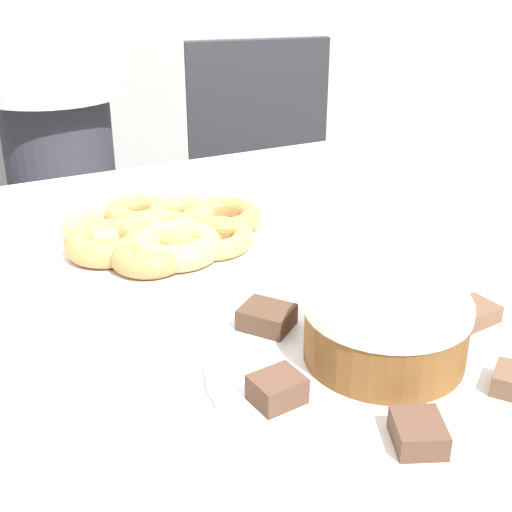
{
  "coord_description": "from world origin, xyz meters",
  "views": [
    {
      "loc": [
        -0.37,
        -0.79,
        1.17
      ],
      "look_at": [
        -0.03,
        -0.07,
        0.79
      ],
      "focal_mm": 50.0,
      "sensor_mm": 36.0,
      "label": 1
    }
  ],
  "objects_px": {
    "plate_cake": "(383,361)",
    "frosted_cake": "(386,328)",
    "person_standing": "(49,68)",
    "plate_donuts": "(162,246)",
    "office_chair_right": "(268,219)"
  },
  "relations": [
    {
      "from": "office_chair_right",
      "to": "plate_donuts",
      "type": "xyz_separation_m",
      "value": [
        -0.53,
        -0.74,
        0.33
      ]
    },
    {
      "from": "plate_cake",
      "to": "frosted_cake",
      "type": "distance_m",
      "value": 0.04
    },
    {
      "from": "person_standing",
      "to": "frosted_cake",
      "type": "relative_size",
      "value": 9.17
    },
    {
      "from": "person_standing",
      "to": "frosted_cake",
      "type": "distance_m",
      "value": 1.24
    },
    {
      "from": "plate_cake",
      "to": "frosted_cake",
      "type": "bearing_deg",
      "value": 0.0
    },
    {
      "from": "person_standing",
      "to": "office_chair_right",
      "type": "distance_m",
      "value": 0.69
    },
    {
      "from": "plate_cake",
      "to": "office_chair_right",
      "type": "bearing_deg",
      "value": 69.98
    },
    {
      "from": "person_standing",
      "to": "office_chair_right",
      "type": "height_order",
      "value": "person_standing"
    },
    {
      "from": "person_standing",
      "to": "frosted_cake",
      "type": "xyz_separation_m",
      "value": [
        0.12,
        -1.24,
        -0.07
      ]
    },
    {
      "from": "person_standing",
      "to": "frosted_cake",
      "type": "height_order",
      "value": "person_standing"
    },
    {
      "from": "plate_donuts",
      "to": "frosted_cake",
      "type": "xyz_separation_m",
      "value": [
        0.12,
        -0.38,
        0.04
      ]
    },
    {
      "from": "plate_cake",
      "to": "plate_donuts",
      "type": "bearing_deg",
      "value": 107.98
    },
    {
      "from": "person_standing",
      "to": "plate_donuts",
      "type": "distance_m",
      "value": 0.86
    },
    {
      "from": "plate_donuts",
      "to": "frosted_cake",
      "type": "distance_m",
      "value": 0.4
    },
    {
      "from": "person_standing",
      "to": "plate_cake",
      "type": "height_order",
      "value": "person_standing"
    }
  ]
}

